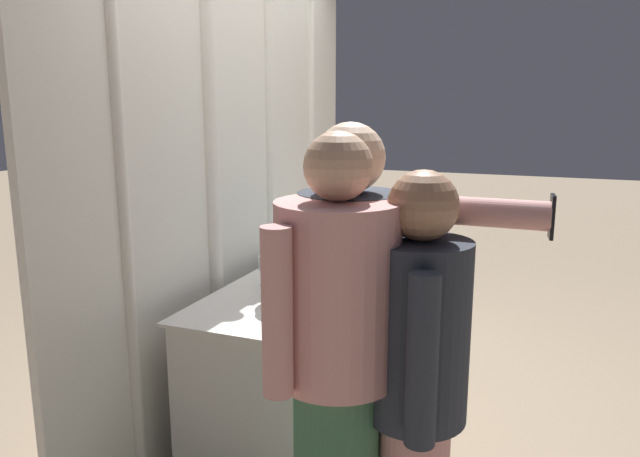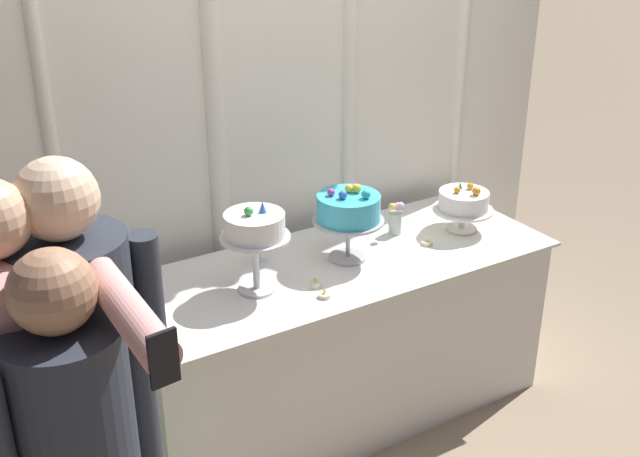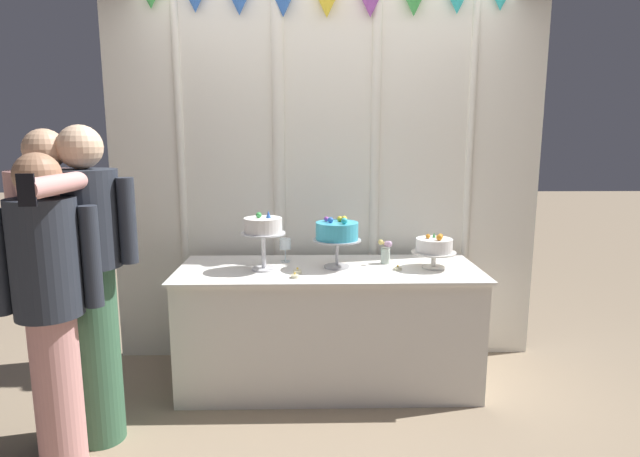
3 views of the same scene
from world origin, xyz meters
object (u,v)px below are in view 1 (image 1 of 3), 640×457
object	(u,v)px
cake_display_rightmost	(358,228)
flower_vase	(324,244)
cake_table	(317,341)
cake_display_leftmost	(292,245)
guest_man_dark_suit	(348,353)
tealight_far_left	(343,288)
wine_glass	(266,264)
tealight_near_right	(352,256)
guest_girl_blue_dress	(339,381)
tealight_near_left	(326,285)
guest_man_pink_jacket	(416,397)
cake_display_center	(319,233)

from	to	relation	value
cake_display_rightmost	flower_vase	bearing A→B (deg)	155.53
cake_table	flower_vase	size ratio (longest dim) A/B	11.60
cake_display_leftmost	guest_man_dark_suit	distance (m)	1.00
tealight_far_left	guest_man_dark_suit	size ratio (longest dim) A/B	0.03
wine_glass	guest_man_dark_suit	xyz separation A→B (m)	(-0.94, -0.77, 0.02)
tealight_near_right	guest_girl_blue_dress	bearing A→B (deg)	-162.58
tealight_near_left	guest_man_pink_jacket	xyz separation A→B (m)	(-1.11, -0.72, 0.05)
cake_display_rightmost	guest_girl_blue_dress	size ratio (longest dim) A/B	0.17
cake_display_leftmost	wine_glass	xyz separation A→B (m)	(0.12, 0.21, -0.14)
wine_glass	tealight_near_right	bearing A→B (deg)	-18.28
cake_table	guest_girl_blue_dress	distance (m)	1.59
cake_display_rightmost	guest_girl_blue_dress	world-z (taller)	guest_girl_blue_dress
guest_man_dark_suit	guest_man_pink_jacket	size ratio (longest dim) A/B	1.08
flower_vase	guest_girl_blue_dress	bearing A→B (deg)	-157.29
wine_glass	flower_vase	distance (m)	0.66
flower_vase	guest_man_pink_jacket	world-z (taller)	guest_man_pink_jacket
cake_display_center	guest_man_dark_suit	size ratio (longest dim) A/B	0.20
flower_vase	guest_girl_blue_dress	xyz separation A→B (m)	(-1.75, -0.73, 0.03)
cake_table	cake_display_rightmost	world-z (taller)	cake_display_rightmost
cake_display_leftmost	tealight_near_left	xyz separation A→B (m)	(0.21, -0.09, -0.25)
tealight_far_left	guest_man_dark_suit	distance (m)	1.09
cake_display_leftmost	wine_glass	size ratio (longest dim) A/B	2.38
flower_vase	wine_glass	bearing A→B (deg)	174.38
tealight_near_left	flower_vase	bearing A→B (deg)	22.70
tealight_near_left	wine_glass	bearing A→B (deg)	105.92
cake_display_rightmost	wine_glass	distance (m)	0.95
tealight_far_left	wine_glass	bearing A→B (deg)	100.44
tealight_near_left	guest_man_pink_jacket	distance (m)	1.33
tealight_near_left	guest_girl_blue_dress	xyz separation A→B (m)	(-1.19, -0.50, 0.10)
cake_display_leftmost	guest_man_dark_suit	bearing A→B (deg)	-145.24
tealight_far_left	cake_display_leftmost	bearing A→B (deg)	136.28
cake_display_rightmost	guest_man_dark_suit	size ratio (longest dim) A/B	0.17
cake_display_center	cake_display_rightmost	xyz separation A→B (m)	(0.60, -0.03, -0.09)
tealight_near_right	guest_girl_blue_dress	distance (m)	1.89
guest_girl_blue_dress	cake_display_leftmost	bearing A→B (deg)	31.19
cake_display_center	wine_glass	bearing A→B (deg)	153.84
tealight_far_left	tealight_near_left	world-z (taller)	tealight_near_left
flower_vase	tealight_near_right	xyz separation A→B (m)	(0.05, -0.17, -0.07)
flower_vase	cake_display_rightmost	bearing A→B (deg)	-24.47
guest_man_pink_jacket	tealight_far_left	bearing A→B (deg)	29.53
wine_glass	cake_display_center	bearing A→B (deg)	-26.16
flower_vase	tealight_near_right	world-z (taller)	flower_vase
cake_display_center	tealight_far_left	distance (m)	0.41
wine_glass	tealight_near_left	size ratio (longest dim) A/B	3.08
tealight_near_left	cake_display_leftmost	bearing A→B (deg)	155.68
cake_display_leftmost	guest_man_pink_jacket	bearing A→B (deg)	-138.10
cake_display_center	flower_vase	world-z (taller)	cake_display_center
cake_table	flower_vase	bearing A→B (deg)	15.72
guest_man_dark_suit	guest_man_pink_jacket	world-z (taller)	guest_man_dark_suit
cake_display_center	guest_girl_blue_dress	bearing A→B (deg)	-156.06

